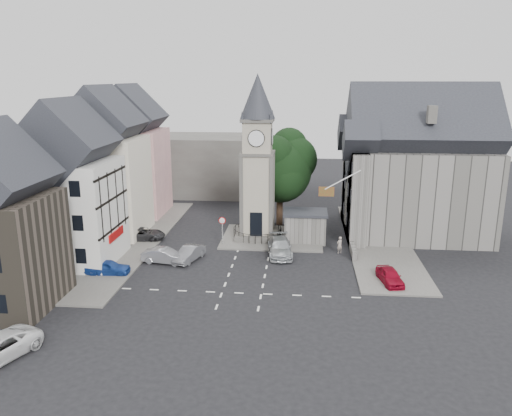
# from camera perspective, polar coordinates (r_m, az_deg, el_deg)

# --- Properties ---
(ground) EXTENTS (120.00, 120.00, 0.00)m
(ground) POSITION_cam_1_polar(r_m,az_deg,el_deg) (43.46, -0.78, -6.72)
(ground) COLOR black
(ground) RESTS_ON ground
(pavement_west) EXTENTS (6.00, 30.00, 0.14)m
(pavement_west) POSITION_cam_1_polar(r_m,az_deg,el_deg) (51.67, -14.00, -3.55)
(pavement_west) COLOR #595651
(pavement_west) RESTS_ON ground
(pavement_east) EXTENTS (6.00, 26.00, 0.14)m
(pavement_east) POSITION_cam_1_polar(r_m,az_deg,el_deg) (51.33, 13.66, -3.65)
(pavement_east) COLOR #595651
(pavement_east) RESTS_ON ground
(central_island) EXTENTS (10.00, 8.00, 0.16)m
(central_island) POSITION_cam_1_polar(r_m,az_deg,el_deg) (50.82, 1.86, -3.40)
(central_island) COLOR #595651
(central_island) RESTS_ON ground
(road_markings) EXTENTS (20.00, 8.00, 0.01)m
(road_markings) POSITION_cam_1_polar(r_m,az_deg,el_deg) (38.43, -1.66, -9.70)
(road_markings) COLOR silver
(road_markings) RESTS_ON ground
(clock_tower) EXTENTS (4.86, 4.86, 16.25)m
(clock_tower) POSITION_cam_1_polar(r_m,az_deg,el_deg) (49.02, 0.18, 5.62)
(clock_tower) COLOR #4C4944
(clock_tower) RESTS_ON ground
(stone_shelter) EXTENTS (4.30, 3.30, 3.08)m
(stone_shelter) POSITION_cam_1_polar(r_m,az_deg,el_deg) (49.83, 5.63, -2.06)
(stone_shelter) COLOR #5B5954
(stone_shelter) RESTS_ON ground
(town_tree) EXTENTS (7.20, 7.20, 10.80)m
(town_tree) POSITION_cam_1_polar(r_m,az_deg,el_deg) (54.01, 2.78, 5.22)
(town_tree) COLOR black
(town_tree) RESTS_ON ground
(warning_sign_post) EXTENTS (0.70, 0.19, 2.85)m
(warning_sign_post) POSITION_cam_1_polar(r_m,az_deg,el_deg) (48.30, -3.89, -1.98)
(warning_sign_post) COLOR black
(warning_sign_post) RESTS_ON ground
(terrace_pink) EXTENTS (8.10, 7.60, 12.80)m
(terrace_pink) POSITION_cam_1_polar(r_m,az_deg,el_deg) (60.33, -14.01, 5.43)
(terrace_pink) COLOR #C98A8E
(terrace_pink) RESTS_ON ground
(terrace_cream) EXTENTS (8.10, 7.60, 12.80)m
(terrace_cream) POSITION_cam_1_polar(r_m,az_deg,el_deg) (52.95, -16.81, 3.98)
(terrace_cream) COLOR #EFE5C8
(terrace_cream) RESTS_ON ground
(terrace_tudor) EXTENTS (8.10, 7.60, 12.00)m
(terrace_tudor) POSITION_cam_1_polar(r_m,az_deg,el_deg) (45.87, -20.45, 1.58)
(terrace_tudor) COLOR silver
(terrace_tudor) RESTS_ON ground
(backdrop_west) EXTENTS (20.00, 10.00, 8.00)m
(backdrop_west) POSITION_cam_1_polar(r_m,az_deg,el_deg) (71.14, -8.07, 4.98)
(backdrop_west) COLOR #4C4944
(backdrop_west) RESTS_ON ground
(east_building) EXTENTS (14.40, 11.40, 12.60)m
(east_building) POSITION_cam_1_polar(r_m,az_deg,el_deg) (53.32, 17.45, 3.65)
(east_building) COLOR #5B5954
(east_building) RESTS_ON ground
(east_boundary_wall) EXTENTS (0.40, 16.00, 0.90)m
(east_boundary_wall) POSITION_cam_1_polar(r_m,az_deg,el_deg) (52.76, 10.38, -2.53)
(east_boundary_wall) COLOR #5B5954
(east_boundary_wall) RESTS_ON ground
(flagpole) EXTENTS (3.68, 0.10, 2.74)m
(flagpole) POSITION_cam_1_polar(r_m,az_deg,el_deg) (45.25, 9.87, 3.18)
(flagpole) COLOR white
(flagpole) RESTS_ON ground
(car_west_blue) EXTENTS (3.76, 1.69, 1.26)m
(car_west_blue) POSITION_cam_1_polar(r_m,az_deg,el_deg) (43.38, -16.58, -6.51)
(car_west_blue) COLOR navy
(car_west_blue) RESTS_ON ground
(car_west_silver) EXTENTS (4.20, 1.95, 1.33)m
(car_west_silver) POSITION_cam_1_polar(r_m,az_deg,el_deg) (44.78, -10.38, -5.39)
(car_west_silver) COLOR gray
(car_west_silver) RESTS_ON ground
(car_west_grey) EXTENTS (4.71, 2.45, 1.27)m
(car_west_grey) POSITION_cam_1_polar(r_m,az_deg,el_deg) (51.40, -12.90, -2.91)
(car_west_grey) COLOR #2D2D2F
(car_west_grey) RESTS_ON ground
(car_island_silver) EXTENTS (2.51, 4.16, 1.29)m
(car_island_silver) POSITION_cam_1_polar(r_m,az_deg,el_deg) (45.05, -7.65, -5.18)
(car_island_silver) COLOR gray
(car_island_silver) RESTS_ON ground
(car_island_east) EXTENTS (2.66, 5.35, 1.50)m
(car_island_east) POSITION_cam_1_polar(r_m,az_deg,el_deg) (46.05, 2.75, -4.48)
(car_island_east) COLOR #A7ABAF
(car_island_east) RESTS_ON ground
(car_east_red) EXTENTS (2.08, 3.87, 1.25)m
(car_east_red) POSITION_cam_1_polar(r_m,az_deg,el_deg) (41.26, 15.06, -7.52)
(car_east_red) COLOR maroon
(car_east_red) RESTS_ON ground
(pedestrian) EXTENTS (0.70, 0.66, 1.61)m
(pedestrian) POSITION_cam_1_polar(r_m,az_deg,el_deg) (47.04, 9.53, -4.18)
(pedestrian) COLOR #A49488
(pedestrian) RESTS_ON ground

